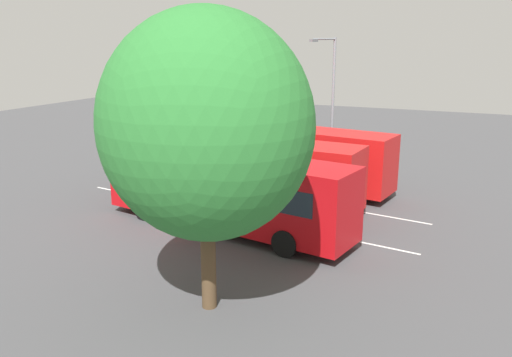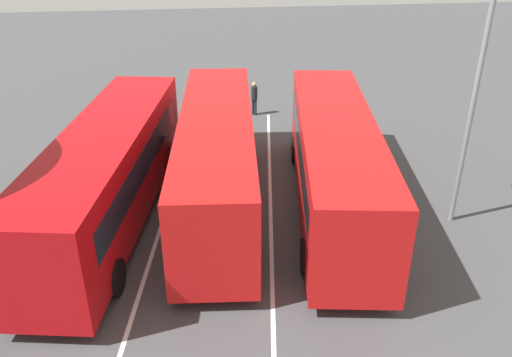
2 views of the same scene
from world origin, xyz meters
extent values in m
plane|color=#424244|center=(0.00, 0.00, 0.00)|extent=(79.61, 79.61, 0.00)
cube|color=red|center=(-0.68, -3.86, 1.80)|extent=(11.59, 4.01, 2.87)
cube|color=black|center=(4.90, -4.69, 2.57)|extent=(0.42, 2.08, 1.21)
cube|color=black|center=(-0.51, -2.72, 2.14)|extent=(9.45, 1.48, 0.92)
cube|color=black|center=(-0.85, -5.00, 2.14)|extent=(9.45, 1.48, 0.92)
cube|color=black|center=(4.92, -4.69, 3.05)|extent=(0.38, 1.89, 0.32)
cube|color=black|center=(4.93, -4.69, 0.58)|extent=(0.42, 2.17, 0.36)
cylinder|color=black|center=(3.08, -3.28, 0.52)|extent=(1.06, 0.43, 1.03)
cylinder|color=black|center=(2.75, -5.51, 0.52)|extent=(1.06, 0.43, 1.03)
cylinder|color=black|center=(-4.11, -2.21, 0.52)|extent=(1.06, 0.43, 1.03)
cylinder|color=black|center=(-4.44, -4.44, 0.52)|extent=(1.06, 0.43, 1.03)
cube|color=red|center=(0.07, 0.02, 1.80)|extent=(11.51, 3.24, 2.87)
cube|color=black|center=(5.69, -0.42, 2.57)|extent=(0.28, 2.09, 1.21)
cube|color=black|center=(0.16, 1.17, 2.14)|extent=(9.52, 0.82, 0.92)
cube|color=black|center=(-0.02, -1.13, 2.14)|extent=(9.52, 0.82, 0.92)
cube|color=black|center=(5.71, -0.42, 3.05)|extent=(0.25, 1.90, 0.32)
cube|color=black|center=(5.72, -0.42, 0.58)|extent=(0.27, 2.18, 0.36)
cylinder|color=black|center=(3.78, 0.86, 0.52)|extent=(1.05, 0.36, 1.03)
cylinder|color=black|center=(3.61, -1.39, 0.52)|extent=(1.05, 0.36, 1.03)
cylinder|color=black|center=(-3.47, 1.42, 0.52)|extent=(1.05, 0.36, 1.03)
cylinder|color=black|center=(-3.64, -0.82, 0.52)|extent=(1.05, 0.36, 1.03)
cube|color=#B70C11|center=(-0.67, 3.51, 1.80)|extent=(11.60, 4.27, 2.87)
cube|color=#19232D|center=(4.89, 2.55, 2.57)|extent=(0.47, 2.07, 1.21)
cube|color=#19232D|center=(-0.47, 4.64, 2.14)|extent=(9.42, 1.70, 0.92)
cube|color=#19232D|center=(-0.87, 2.37, 2.14)|extent=(9.42, 1.70, 0.92)
cube|color=black|center=(4.91, 2.54, 3.05)|extent=(0.42, 1.88, 0.32)
cube|color=black|center=(4.92, 2.54, 0.58)|extent=(0.47, 2.16, 0.36)
cylinder|color=black|center=(3.10, 4.00, 0.52)|extent=(1.06, 0.45, 1.03)
cylinder|color=black|center=(2.72, 1.78, 0.52)|extent=(1.06, 0.45, 1.03)
cylinder|color=black|center=(-4.06, 5.23, 0.52)|extent=(1.06, 0.45, 1.03)
cylinder|color=black|center=(-4.44, 3.02, 0.52)|extent=(1.06, 0.45, 1.03)
cylinder|color=#232833|center=(8.68, -2.34, 0.40)|extent=(0.13, 0.13, 0.80)
cylinder|color=#232833|center=(8.79, -2.23, 0.40)|extent=(0.13, 0.13, 0.80)
cylinder|color=#232328|center=(8.73, -2.28, 1.12)|extent=(0.45, 0.45, 0.64)
sphere|color=tan|center=(8.73, -2.28, 1.55)|extent=(0.22, 0.22, 0.22)
cylinder|color=gray|center=(-1.96, -7.60, 3.94)|extent=(0.16, 0.16, 7.87)
cylinder|color=gray|center=(-1.68, -6.53, 7.77)|extent=(0.65, 2.16, 0.10)
cube|color=slate|center=(-1.41, -5.46, 7.69)|extent=(0.33, 0.59, 0.14)
cylinder|color=#4C3823|center=(-3.38, 9.67, 1.58)|extent=(0.44, 0.44, 3.17)
ellipsoid|color=#28702D|center=(-3.38, 9.67, 5.46)|extent=(6.11, 5.50, 6.41)
cube|color=silver|center=(0.00, -1.81, 0.00)|extent=(17.24, 2.45, 0.01)
cube|color=silver|center=(0.00, 1.81, 0.00)|extent=(17.24, 2.45, 0.01)
camera|label=1|loc=(-10.56, 22.14, 7.76)|focal=37.06mm
camera|label=2|loc=(-16.17, 0.69, 9.34)|focal=37.29mm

